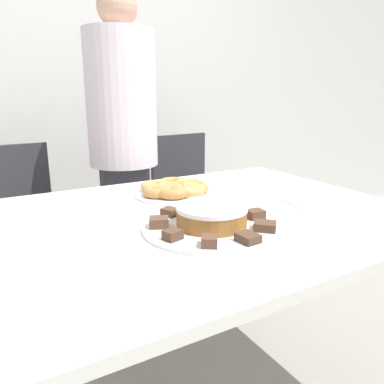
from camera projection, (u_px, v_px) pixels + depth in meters
name	position (u px, v px, depth m)	size (l,w,h in m)	color
wall_back	(66.00, 70.00, 2.41)	(8.00, 0.05, 2.60)	silver
table	(189.00, 242.00, 1.21)	(1.44, 1.03, 0.78)	silver
person_standing	(124.00, 154.00, 1.88)	(0.34, 0.34, 1.63)	#383842
office_chair_left	(21.00, 241.00, 1.89)	(0.47, 0.47, 0.90)	black
office_chair_right	(192.00, 211.00, 2.37)	(0.48, 0.48, 0.90)	black
plate_cake	(212.00, 227.00, 1.07)	(0.40, 0.40, 0.01)	white
plate_donuts	(177.00, 194.00, 1.42)	(0.32, 0.32, 0.01)	white
frosted_cake	(212.00, 215.00, 1.06)	(0.20, 0.20, 0.06)	#9E662D
lamington_0	(209.00, 241.00, 0.92)	(0.06, 0.06, 0.03)	brown
lamington_1	(248.00, 238.00, 0.95)	(0.05, 0.06, 0.02)	#513828
lamington_2	(265.00, 226.00, 1.03)	(0.08, 0.08, 0.02)	#513828
lamington_3	(255.00, 214.00, 1.13)	(0.05, 0.05, 0.03)	#513828
lamington_4	(229.00, 207.00, 1.19)	(0.06, 0.06, 0.03)	#513828
lamington_5	(197.00, 206.00, 1.20)	(0.05, 0.05, 0.03)	brown
lamington_6	(170.00, 212.00, 1.15)	(0.06, 0.06, 0.02)	#513828
lamington_7	(159.00, 222.00, 1.05)	(0.07, 0.06, 0.03)	brown
lamington_8	(173.00, 235.00, 0.96)	(0.05, 0.05, 0.03)	#513828
donut_0	(177.00, 188.00, 1.42)	(0.11, 0.11, 0.04)	#C68447
donut_1	(190.00, 184.00, 1.48)	(0.12, 0.12, 0.03)	tan
donut_2	(173.00, 183.00, 1.50)	(0.11, 0.11, 0.03)	#D18E4C
donut_3	(154.00, 187.00, 1.44)	(0.11, 0.11, 0.04)	tan
donut_4	(158.00, 191.00, 1.37)	(0.11, 0.11, 0.04)	#C68447
donut_5	(173.00, 191.00, 1.36)	(0.13, 0.13, 0.04)	#C68447
donut_6	(189.00, 190.00, 1.38)	(0.12, 0.12, 0.04)	tan
donut_7	(194.00, 188.00, 1.42)	(0.11, 0.11, 0.04)	#D18E4C
napkin	(309.00, 203.00, 1.31)	(0.16, 0.14, 0.01)	white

